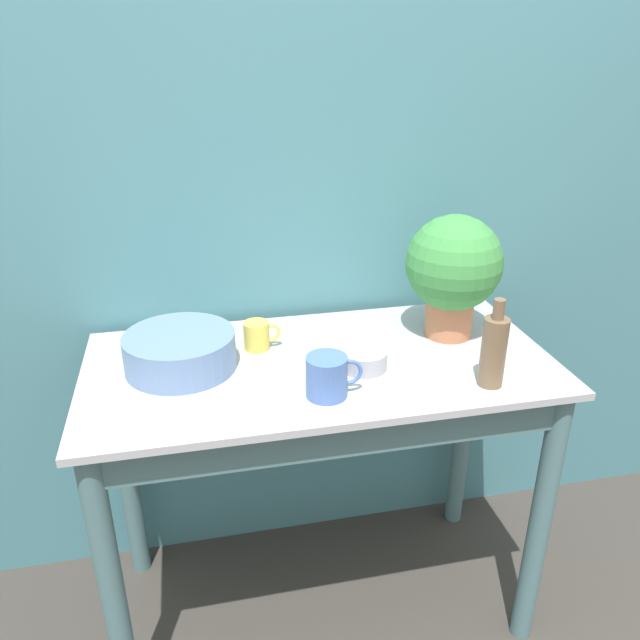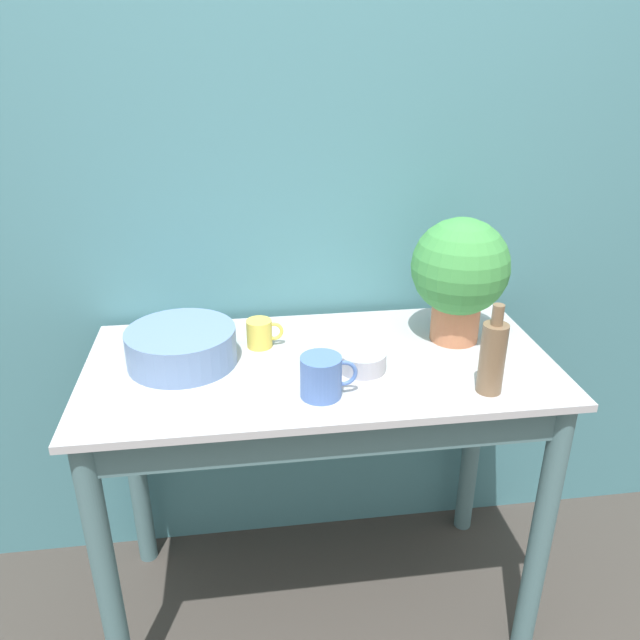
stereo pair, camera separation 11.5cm
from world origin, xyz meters
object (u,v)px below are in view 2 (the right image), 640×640
object	(u,v)px
potted_plant	(460,272)
bowl_wash_large	(182,346)
mug_blue	(322,377)
bowl_small_steel	(363,361)
bottle_tall	(493,356)
mug_yellow	(260,333)

from	to	relation	value
potted_plant	bowl_wash_large	bearing A→B (deg)	-176.85
mug_blue	bowl_small_steel	world-z (taller)	mug_blue
bottle_tall	mug_blue	world-z (taller)	bottle_tall
bottle_tall	bowl_small_steel	xyz separation A→B (m)	(-0.28, 0.15, -0.07)
bottle_tall	mug_blue	size ratio (longest dim) A/B	1.65
bowl_wash_large	mug_yellow	world-z (taller)	bowl_wash_large
bowl_wash_large	mug_blue	bearing A→B (deg)	-32.09
mug_yellow	bowl_wash_large	bearing A→B (deg)	-161.68
potted_plant	bottle_tall	distance (m)	0.31
mug_yellow	bottle_tall	bearing A→B (deg)	-30.57
mug_blue	mug_yellow	distance (m)	0.31
potted_plant	bottle_tall	size ratio (longest dim) A/B	1.54
mug_blue	mug_yellow	size ratio (longest dim) A/B	1.35
potted_plant	bottle_tall	world-z (taller)	potted_plant
bottle_tall	bowl_small_steel	bearing A→B (deg)	152.45
mug_blue	bowl_small_steel	bearing A→B (deg)	42.97
bowl_wash_large	mug_blue	xyz separation A→B (m)	(0.34, -0.21, 0.00)
bowl_wash_large	bottle_tall	world-z (taller)	bottle_tall
bowl_wash_large	mug_blue	size ratio (longest dim) A/B	2.06
bowl_wash_large	mug_yellow	distance (m)	0.22
bottle_tall	bowl_wash_large	bearing A→B (deg)	161.60
potted_plant	mug_blue	distance (m)	0.51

